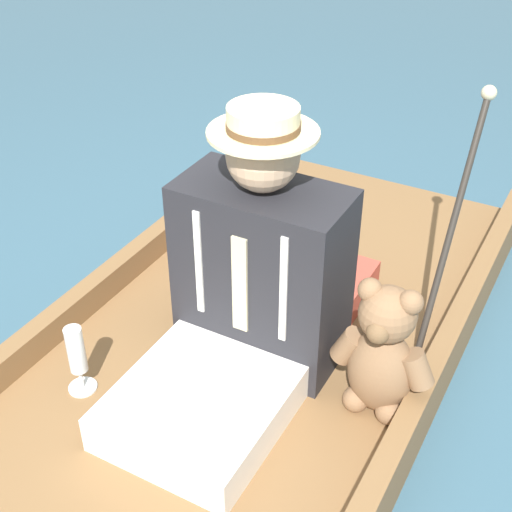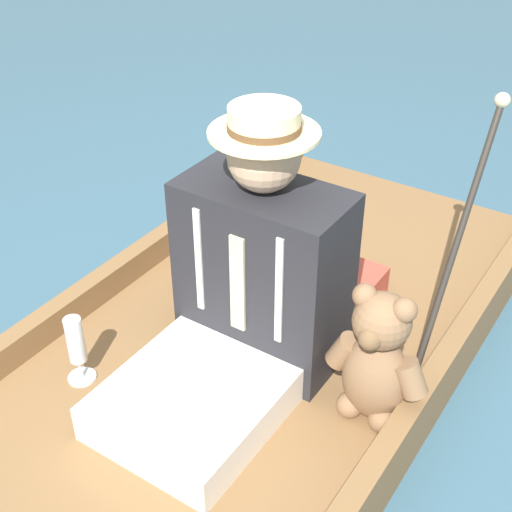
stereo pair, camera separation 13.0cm
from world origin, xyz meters
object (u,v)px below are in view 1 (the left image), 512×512
at_px(seated_person, 249,289).
at_px(walking_cane, 459,202).
at_px(teddy_bear, 382,353).
at_px(wine_glass, 77,354).

xyz_separation_m(seated_person, walking_cane, (-0.43, -0.46, 0.16)).
xyz_separation_m(seated_person, teddy_bear, (-0.39, -0.01, -0.08)).
bearing_deg(seated_person, walking_cane, -128.39).
height_order(wine_glass, walking_cane, walking_cane).
bearing_deg(seated_person, teddy_bear, -173.91).
relative_size(seated_person, walking_cane, 1.05).
bearing_deg(walking_cane, wine_glass, 44.81).
height_order(teddy_bear, wine_glass, teddy_bear).
relative_size(seated_person, teddy_bear, 1.87).
distance_m(teddy_bear, walking_cane, 0.51).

